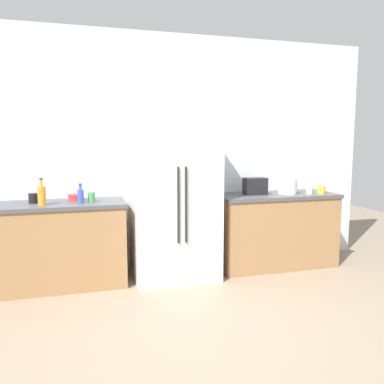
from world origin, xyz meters
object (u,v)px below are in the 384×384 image
cup_c (309,190)px  bottle_a (81,196)px  rice_cooker (288,183)px  cup_a (92,197)px  cup_d (321,190)px  toaster (255,186)px  cup_b (33,198)px  bowl_a (76,197)px  refrigerator (174,200)px  bottle_b (42,195)px

cup_c → bottle_a: bearing=179.6°
rice_cooker → bottle_a: 2.38m
cup_a → cup_d: cup_a is taller
bottle_a → cup_d: size_ratio=2.18×
cup_c → cup_d: (0.16, 0.00, -0.00)m
cup_a → cup_c: cup_a is taller
toaster → cup_b: bearing=179.6°
cup_d → bowl_a: cup_d is taller
bottle_a → cup_a: (0.11, 0.05, -0.03)m
refrigerator → cup_a: size_ratio=16.92×
refrigerator → toaster: size_ratio=6.66×
bottle_b → cup_a: 0.48m
bottle_a → cup_c: size_ratio=2.15×
rice_cooker → bowl_a: bearing=176.5°
bottle_a → toaster: bearing=3.5°
toaster → bottle_b: 2.35m
bottle_a → cup_d: 2.79m
rice_cooker → bottle_a: size_ratio=1.32×
cup_b → bowl_a: size_ratio=0.65×
bottle_a → bowl_a: bottle_a is taller
bottle_a → bowl_a: bearing=103.7°
bowl_a → cup_a: bearing=-45.0°
cup_b → refrigerator: bearing=-3.5°
bottle_a → cup_d: bottle_a is taller
toaster → bottle_a: bearing=-176.5°
cup_d → toaster: bearing=170.1°
cup_b → bowl_a: bearing=10.2°
rice_cooker → bottle_b: bottle_b is taller
bottle_b → cup_b: bottle_b is taller
rice_cooker → bottle_a: rice_cooker is taller
refrigerator → bottle_a: refrigerator is taller
refrigerator → bowl_a: 1.05m
bowl_a → cup_b: bearing=-169.8°
rice_cooker → cup_a: bearing=-179.6°
cup_c → bowl_a: cup_c is taller
toaster → cup_d: bearing=-9.9°
cup_a → cup_b: 0.58m
cup_a → bowl_a: (-0.16, 0.16, -0.02)m
rice_cooker → bottle_b: (-2.74, -0.09, -0.02)m
toaster → cup_a: (-1.87, -0.07, -0.05)m
rice_cooker → cup_a: size_ratio=2.62×
cup_a → refrigerator: bearing=-0.2°
cup_a → rice_cooker: bearing=0.4°
bottle_a → cup_b: size_ratio=2.01×
cup_d → bottle_a: bearing=179.6°
cup_c → bowl_a: bearing=175.0°
bottle_b → bottle_a: bearing=3.9°
bowl_a → rice_cooker: bearing=-3.5°
refrigerator → cup_c: size_ratio=18.38×
toaster → cup_a: 1.88m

